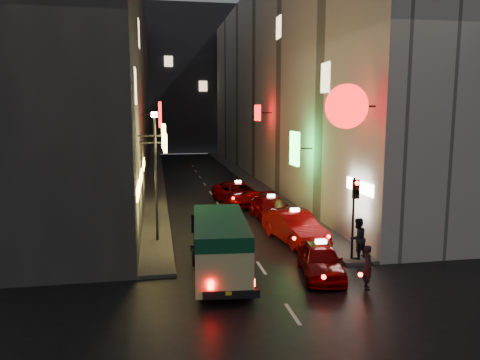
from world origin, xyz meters
TOP-DOWN VIEW (x-y plane):
  - building_left at (-8.00, 33.99)m, footprint 7.39×52.00m
  - building_right at (8.00, 33.99)m, footprint 8.21×52.00m
  - building_far at (0.00, 66.00)m, footprint 30.00×10.00m
  - sidewalk_left at (-4.25, 34.00)m, footprint 1.50×52.00m
  - sidewalk_right at (4.25, 34.00)m, footprint 1.50×52.00m
  - minibus at (-1.85, 7.52)m, footprint 2.38×5.69m
  - taxi_near at (2.07, 7.18)m, footprint 2.74×5.04m
  - taxi_second at (2.47, 11.98)m, footprint 3.23×5.93m
  - taxi_third at (2.47, 16.78)m, footprint 2.23×5.07m
  - taxi_far at (1.39, 21.81)m, footprint 3.12×5.74m
  - pedestrian_crossing at (3.30, 5.61)m, footprint 0.52×0.68m
  - pedestrian_sidewalk at (4.23, 8.58)m, footprint 0.88×0.75m
  - traffic_light at (4.00, 8.47)m, footprint 0.26×0.43m
  - lamp_post at (-4.20, 13.00)m, footprint 0.28×0.28m

SIDE VIEW (x-z plane):
  - sidewalk_left at x=-4.25m, z-range 0.00..0.15m
  - sidewalk_right at x=4.25m, z-range 0.00..0.15m
  - taxi_near at x=2.07m, z-range -0.08..1.60m
  - taxi_third at x=2.47m, z-range -0.08..1.67m
  - taxi_far at x=1.39m, z-range -0.08..1.81m
  - taxi_second at x=2.47m, z-range -0.08..1.87m
  - pedestrian_crossing at x=3.30m, z-range 0.00..1.85m
  - pedestrian_sidewalk at x=4.23m, z-range 0.15..2.15m
  - minibus at x=-1.85m, z-range 0.31..2.70m
  - traffic_light at x=4.00m, z-range 0.94..4.44m
  - lamp_post at x=-4.20m, z-range 0.61..6.84m
  - building_left at x=-8.00m, z-range 0.00..18.00m
  - building_right at x=8.00m, z-range 0.00..18.00m
  - building_far at x=0.00m, z-range 0.00..22.00m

